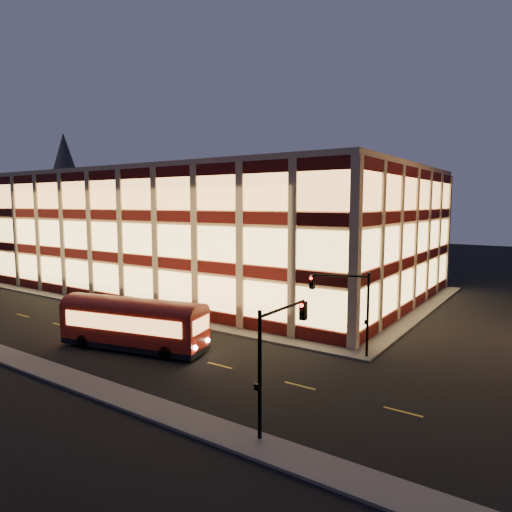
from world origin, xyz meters
The scene contains 9 objects.
ground centered at (0.00, 0.00, 0.00)m, with size 200.00×200.00×0.00m, color black.
sidewalk_office_south centered at (-3.00, 1.00, 0.07)m, with size 54.00×2.00×0.15m, color #514F4C.
sidewalk_office_east centered at (23.00, 17.00, 0.07)m, with size 2.00×30.00×0.15m, color #514F4C.
office_building centered at (-2.91, 16.91, 7.25)m, with size 50.45×30.45×14.50m.
church_tower centered at (-70.00, 40.00, 9.00)m, with size 5.00×5.00×18.00m, color #2D2621.
church_spire centered at (-70.00, 40.00, 23.00)m, with size 6.00×6.00×10.00m, color #4C473F.
traffic_signal_far centered at (22.21, 0.24, 4.11)m, with size 3.79×1.87×6.00m.
traffic_signal_near centered at (23.50, -11.03, 4.13)m, with size 0.32×4.45×6.00m.
trolley_bus centered at (8.56, -6.77, 2.10)m, with size 11.50×5.17×3.78m.
Camera 1 is at (34.26, -28.66, 10.62)m, focal length 32.00 mm.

